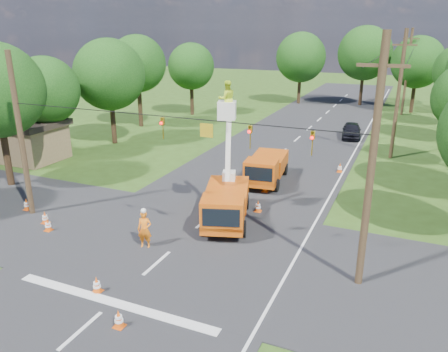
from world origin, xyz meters
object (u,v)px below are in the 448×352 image
at_px(bucket_truck, 226,194).
at_px(shed, 28,140).
at_px(pole_right_mid, 398,95).
at_px(tree_left_c, 45,90).
at_px(traffic_cone_1, 119,319).
at_px(pole_right_far, 407,72).
at_px(tree_left_e, 137,64).
at_px(traffic_cone_3, 265,187).
at_px(traffic_cone_7, 340,168).
at_px(tree_left_d, 109,75).
at_px(ground_worker, 145,229).
at_px(traffic_cone_5, 45,217).
at_px(tree_far_a, 301,57).
at_px(second_truck, 266,167).
at_px(traffic_cone_6, 27,204).
at_px(traffic_cone_0, 97,285).
at_px(tree_far_b, 365,53).
at_px(tree_left_f, 191,66).
at_px(traffic_cone_4, 48,225).
at_px(distant_car, 352,130).
at_px(pole_left, 21,136).
at_px(tree_far_c, 418,62).
at_px(traffic_cone_2, 258,206).
at_px(pole_right_near, 372,166).

bearing_deg(bucket_truck, shed, 148.03).
bearing_deg(pole_right_mid, tree_left_c, -156.25).
height_order(traffic_cone_1, pole_right_far, pole_right_far).
distance_m(traffic_cone_1, shed, 23.89).
bearing_deg(bucket_truck, tree_left_e, 115.58).
height_order(traffic_cone_3, traffic_cone_7, same).
relative_size(tree_left_d, tree_left_e, 0.98).
bearing_deg(ground_worker, traffic_cone_1, -81.11).
bearing_deg(traffic_cone_5, tree_far_a, 86.37).
distance_m(second_truck, traffic_cone_7, 6.03).
height_order(traffic_cone_6, tree_left_c, tree_left_c).
height_order(traffic_cone_0, tree_far_a, tree_far_a).
bearing_deg(tree_far_b, tree_left_d, -120.96).
height_order(bucket_truck, tree_left_f, tree_left_f).
bearing_deg(pole_right_far, traffic_cone_4, -110.47).
relative_size(traffic_cone_7, tree_left_c, 0.09).
bearing_deg(tree_left_c, traffic_cone_3, -1.56).
distance_m(traffic_cone_5, pole_right_far, 44.13).
xyz_separation_m(distant_car, traffic_cone_0, (-5.57, -30.51, -0.36)).
bearing_deg(tree_far_b, tree_far_a, -165.96).
xyz_separation_m(pole_left, tree_left_d, (-5.50, 15.00, 1.62)).
bearing_deg(pole_right_mid, traffic_cone_4, -125.85).
relative_size(pole_right_far, tree_left_e, 1.06).
bearing_deg(distant_car, tree_far_b, 87.10).
bearing_deg(traffic_cone_3, distant_car, 80.22).
bearing_deg(traffic_cone_7, traffic_cone_1, -101.52).
distance_m(traffic_cone_1, tree_left_f, 39.97).
xyz_separation_m(traffic_cone_5, tree_far_c, (17.27, 42.75, 5.70)).
distance_m(traffic_cone_5, tree_far_b, 47.44).
distance_m(pole_right_far, tree_left_c, 39.83).
xyz_separation_m(traffic_cone_3, tree_left_c, (-18.11, 0.49, 5.08)).
height_order(distant_car, traffic_cone_7, distant_car).
xyz_separation_m(ground_worker, tree_left_f, (-13.47, 30.86, 4.74)).
xyz_separation_m(traffic_cone_4, pole_right_far, (15.45, 41.38, 4.75)).
distance_m(bucket_truck, ground_worker, 4.88).
bearing_deg(pole_right_mid, bucket_truck, -113.92).
height_order(traffic_cone_2, tree_left_e, tree_left_e).
xyz_separation_m(bucket_truck, pole_right_near, (7.40, -3.32, 3.47)).
xyz_separation_m(traffic_cone_0, tree_far_a, (-4.00, 47.86, 5.83)).
relative_size(pole_right_near, tree_far_c, 1.09).
distance_m(traffic_cone_6, pole_left, 4.20).
relative_size(traffic_cone_0, traffic_cone_1, 1.00).
bearing_deg(pole_right_near, tree_far_a, 107.43).
relative_size(pole_left, shed, 1.64).
xyz_separation_m(pole_right_mid, tree_left_f, (-23.30, 10.00, 0.58)).
distance_m(bucket_truck, traffic_cone_0, 8.53).
bearing_deg(tree_far_a, traffic_cone_1, -82.93).
distance_m(tree_left_d, tree_far_b, 34.99).
bearing_deg(pole_right_far, pole_left, -114.23).
bearing_deg(pole_left, traffic_cone_6, 160.09).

